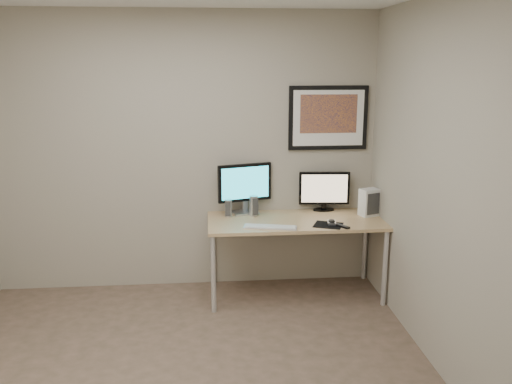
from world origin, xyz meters
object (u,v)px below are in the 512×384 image
monitor_large (245,186)px  speaker_right (253,206)px  desk (295,226)px  keyboard (270,227)px  fan_unit (369,202)px  speaker_left (229,208)px  framed_art (328,118)px  monitor_tv (324,190)px

monitor_large → speaker_right: size_ratio=2.65×
desk → keyboard: size_ratio=3.46×
keyboard → fan_unit: 1.02m
speaker_right → keyboard: bearing=-94.4°
monitor_large → fan_unit: bearing=-25.5°
speaker_left → keyboard: size_ratio=0.35×
framed_art → speaker_right: bearing=-166.5°
framed_art → monitor_large: size_ratio=1.47×
fan_unit → framed_art: bearing=124.1°
desk → fan_unit: 0.74m
monitor_tv → fan_unit: (0.38, -0.21, -0.08)m
speaker_right → monitor_tv: bearing=-10.8°
speaker_right → fan_unit: (1.08, -0.09, 0.03)m
speaker_right → fan_unit: bearing=-25.5°
keyboard → framed_art: bearing=55.4°
desk → framed_art: bearing=43.5°
speaker_left → speaker_right: (0.23, 0.01, 0.01)m
monitor_tv → speaker_left: monitor_tv is taller
framed_art → speaker_right: (-0.72, -0.17, -0.79)m
framed_art → speaker_left: framed_art is taller
keyboard → fan_unit: (0.96, 0.30, 0.12)m
monitor_large → monitor_tv: (0.77, 0.03, -0.06)m
framed_art → monitor_large: framed_art is taller
desk → speaker_right: speaker_right is taller
speaker_left → monitor_large: bearing=44.0°
speaker_right → keyboard: size_ratio=0.42×
desk → framed_art: size_ratio=2.13×
speaker_right → monitor_large: bearing=106.8°
speaker_right → keyboard: (0.11, -0.39, -0.09)m
speaker_right → framed_art: bearing=-7.4°
framed_art → speaker_left: (-0.96, -0.18, -0.81)m
desk → speaker_right: (-0.37, 0.16, 0.16)m
desk → monitor_tv: size_ratio=3.29×
framed_art → monitor_large: 1.02m
monitor_large → keyboard: bearing=-85.1°
speaker_left → speaker_right: speaker_right is taller
framed_art → monitor_tv: 0.69m
speaker_left → fan_unit: (1.31, -0.08, 0.05)m
speaker_right → fan_unit: size_ratio=0.76×
framed_art → speaker_left: bearing=-169.3°
speaker_left → framed_art: bearing=21.7°
keyboard → monitor_tv: bearing=54.1°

